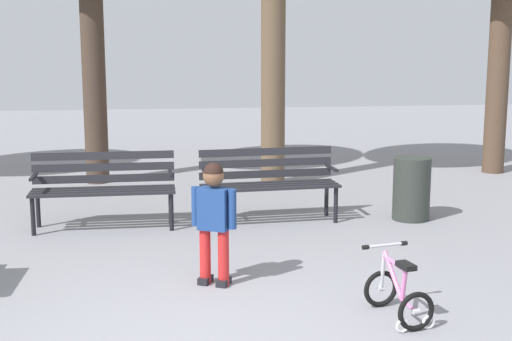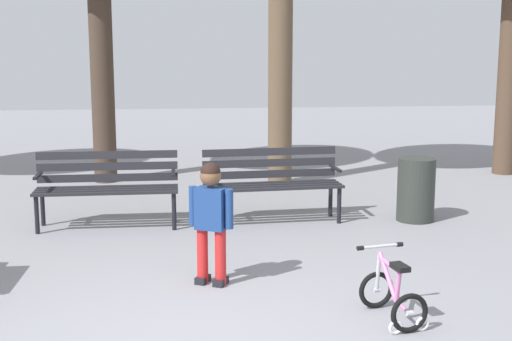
{
  "view_description": "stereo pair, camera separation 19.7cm",
  "coord_description": "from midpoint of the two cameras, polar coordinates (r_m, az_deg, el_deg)",
  "views": [
    {
      "loc": [
        -0.22,
        -4.7,
        2.09
      ],
      "look_at": [
        0.72,
        2.12,
        0.85
      ],
      "focal_mm": 50.38,
      "sensor_mm": 36.0,
      "label": 1
    },
    {
      "loc": [
        -0.03,
        -4.73,
        2.09
      ],
      "look_at": [
        0.72,
        2.12,
        0.85
      ],
      "focal_mm": 50.38,
      "sensor_mm": 36.0,
      "label": 2
    }
  ],
  "objects": [
    {
      "name": "trash_bin",
      "position": [
        8.68,
        11.61,
        -1.42
      ],
      "size": [
        0.44,
        0.44,
        0.75
      ],
      "primitive_type": "cylinder",
      "color": "#2D332D",
      "rests_on": "ground"
    },
    {
      "name": "kids_bicycle",
      "position": [
        5.63,
        10.24,
        -9.59
      ],
      "size": [
        0.45,
        0.61,
        0.54
      ],
      "color": "black",
      "rests_on": "ground"
    },
    {
      "name": "park_bench_left",
      "position": [
        8.4,
        0.32,
        -0.63
      ],
      "size": [
        1.63,
        0.57,
        0.85
      ],
      "color": "#232328",
      "rests_on": "ground"
    },
    {
      "name": "child_standing",
      "position": [
        6.19,
        -4.28,
        -3.42
      ],
      "size": [
        0.37,
        0.26,
        1.08
      ],
      "color": "red",
      "rests_on": "ground"
    },
    {
      "name": "park_bench_far_left",
      "position": [
        8.31,
        -12.68,
        -1.0
      ],
      "size": [
        1.6,
        0.46,
        0.85
      ],
      "color": "#232328",
      "rests_on": "ground"
    }
  ]
}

